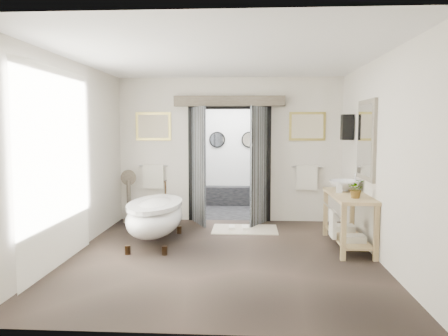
{
  "coord_description": "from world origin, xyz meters",
  "views": [
    {
      "loc": [
        0.41,
        -6.32,
        1.88
      ],
      "look_at": [
        0.0,
        0.6,
        1.25
      ],
      "focal_mm": 35.0,
      "sensor_mm": 36.0,
      "label": 1
    }
  ],
  "objects": [
    {
      "name": "rug",
      "position": [
        0.33,
        1.67,
        0.01
      ],
      "size": [
        1.2,
        0.8,
        0.01
      ],
      "primitive_type": "cube",
      "rotation": [
        0.0,
        0.0,
        -0.0
      ],
      "color": "beige",
      "rests_on": "ground_plane"
    },
    {
      "name": "clawfoot_tub",
      "position": [
        -1.13,
        0.64,
        0.45
      ],
      "size": [
        0.85,
        1.9,
        0.93
      ],
      "color": "black",
      "rests_on": "ground_plane"
    },
    {
      "name": "ground_plane",
      "position": [
        0.0,
        0.0,
        0.0
      ],
      "size": [
        5.0,
        5.0,
        0.0
      ],
      "primitive_type": "plane",
      "color": "#4C3C31"
    },
    {
      "name": "vanity",
      "position": [
        1.95,
        0.58,
        0.51
      ],
      "size": [
        0.57,
        1.6,
        0.85
      ],
      "color": "tan",
      "rests_on": "ground_plane"
    },
    {
      "name": "soap_bottle_a",
      "position": [
        1.85,
        0.72,
        0.95
      ],
      "size": [
        0.09,
        0.09,
        0.19
      ],
      "primitive_type": "imported",
      "rotation": [
        0.0,
        0.0,
        -0.05
      ],
      "color": "gray",
      "rests_on": "vanity"
    },
    {
      "name": "soap_bottle_b",
      "position": [
        1.95,
        1.29,
        0.93
      ],
      "size": [
        0.15,
        0.15,
        0.16
      ],
      "primitive_type": "imported",
      "rotation": [
        0.0,
        0.0,
        -0.32
      ],
      "color": "gray",
      "rests_on": "vanity"
    },
    {
      "name": "shower_room",
      "position": [
        0.0,
        3.99,
        0.91
      ],
      "size": [
        2.22,
        2.01,
        2.51
      ],
      "color": "black",
      "rests_on": "ground_plane"
    },
    {
      "name": "slippers",
      "position": [
        0.21,
        1.66,
        0.04
      ],
      "size": [
        0.38,
        0.28,
        0.05
      ],
      "color": "white",
      "rests_on": "rug"
    },
    {
      "name": "room_shell",
      "position": [
        -0.04,
        -0.11,
        1.86
      ],
      "size": [
        4.52,
        5.02,
        2.91
      ],
      "color": "beige",
      "rests_on": "ground_plane"
    },
    {
      "name": "basin",
      "position": [
        1.98,
        0.92,
        0.94
      ],
      "size": [
        0.61,
        0.61,
        0.18
      ],
      "primitive_type": "imported",
      "rotation": [
        0.0,
        0.0,
        0.2
      ],
      "color": "white",
      "rests_on": "vanity"
    },
    {
      "name": "back_wall_dressing",
      "position": [
        0.0,
        2.32,
        1.56
      ],
      "size": [
        3.82,
        0.77,
        2.52
      ],
      "color": "black",
      "rests_on": "ground_plane"
    },
    {
      "name": "plant",
      "position": [
        1.99,
        0.18,
        0.99
      ],
      "size": [
        0.28,
        0.25,
        0.28
      ],
      "primitive_type": "imported",
      "rotation": [
        0.0,
        0.0,
        -0.11
      ],
      "color": "gray",
      "rests_on": "vanity"
    },
    {
      "name": "pedestal_mirror",
      "position": [
        -2.01,
        2.21,
        0.45
      ],
      "size": [
        0.31,
        0.2,
        1.06
      ],
      "color": "#6E6350",
      "rests_on": "ground_plane"
    }
  ]
}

